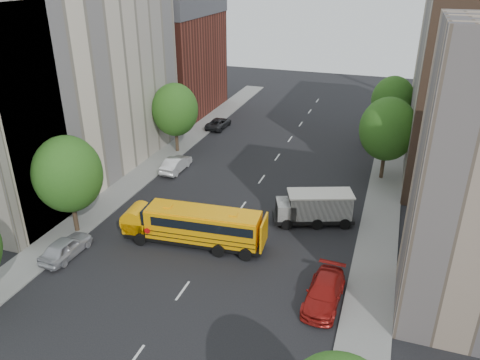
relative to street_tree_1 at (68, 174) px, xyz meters
The scene contains 18 objects.
ground 12.71m from the street_tree_1, 19.98° to the left, with size 120.00×120.00×0.00m, color black.
sidewalk_left 10.26m from the street_tree_1, 93.18° to the left, with size 3.00×80.00×0.12m, color slate.
sidewalk_right 24.72m from the street_tree_1, 21.80° to the left, with size 3.00×80.00×0.12m, color slate.
lane_markings 18.48m from the street_tree_1, 51.84° to the left, with size 0.15×64.00×0.01m, color silver.
building_left_cream 13.21m from the street_tree_1, 124.99° to the left, with size 10.00×26.00×20.00m, color beige.
building_left_redbrick 32.79m from the street_tree_1, 102.34° to the left, with size 10.00×15.00×13.00m, color maroon.
building_right_far 37.86m from the street_tree_1, 39.61° to the left, with size 10.00×22.00×18.00m, color tan.
street_tree_1 is the anchor object (origin of this frame).
street_tree_2 18.00m from the street_tree_1, 90.00° to the left, with size 4.99×4.99×7.71m.
street_tree_4 28.43m from the street_tree_1, 39.29° to the left, with size 5.25×5.25×8.10m.
street_tree_5 37.20m from the street_tree_1, 53.75° to the left, with size 4.86×4.86×7.51m.
school_bus 10.06m from the street_tree_1, ahead, with size 10.65×3.30×2.96m.
safari_truck 19.15m from the street_tree_1, 22.91° to the left, with size 6.73×4.25×2.72m.
parked_car_0 5.41m from the street_tree_1, 65.66° to the right, with size 1.76×4.38×1.49m, color #A9AAB0.
parked_car_1 14.01m from the street_tree_1, 80.53° to the left, with size 1.57×4.49×1.48m, color silver.
parked_car_2 27.47m from the street_tree_1, 87.04° to the left, with size 2.13×4.62×1.28m, color black.
parked_car_3 20.36m from the street_tree_1, ahead, with size 2.07×5.09×1.48m, color maroon.
parked_car_5 35.04m from the street_tree_1, 55.23° to the left, with size 1.38×3.96×1.31m, color #A2A19C.
Camera 1 is at (11.38, -29.79, 19.33)m, focal length 35.00 mm.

